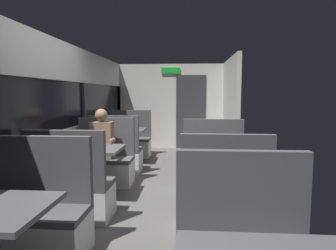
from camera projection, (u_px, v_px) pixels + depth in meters
name	position (u px, v px, depth m)	size (l,w,h in m)	color
ground_plane	(152.00, 203.00, 4.10)	(3.30, 9.20, 0.02)	#514F4C
carriage_window_panel_left	(47.00, 122.00, 4.08)	(0.09, 8.48, 2.30)	beige
carriage_end_bulkhead	(173.00, 107.00, 8.13)	(2.90, 0.11, 2.30)	beige
carriage_aisle_panel_right	(230.00, 109.00, 6.85)	(0.08, 2.40, 2.30)	beige
bench_near_window_facing_entry	(37.00, 221.00, 2.75)	(0.95, 0.50, 1.10)	silver
dining_table_mid_window	(90.00, 155.00, 4.20)	(0.90, 0.70, 0.74)	#9E9EA3
bench_mid_window_facing_end	(71.00, 192.00, 3.54)	(0.95, 0.50, 1.10)	silver
bench_mid_window_facing_entry	(104.00, 164.00, 4.93)	(0.95, 0.50, 1.10)	silver
dining_table_far_window	(124.00, 134.00, 6.38)	(0.90, 0.70, 0.74)	#9E9EA3
bench_far_window_facing_end	(116.00, 155.00, 5.72)	(0.95, 0.50, 1.10)	silver
bench_far_window_facing_entry	(131.00, 143.00, 7.11)	(0.95, 0.50, 1.10)	silver
dining_table_rear_aisle	(218.00, 160.00, 3.87)	(0.90, 0.70, 0.74)	#9E9EA3
bench_rear_aisle_facing_end	(224.00, 202.00, 3.21)	(0.95, 0.50, 1.10)	silver
bench_rear_aisle_facing_entry	(214.00, 169.00, 4.60)	(0.95, 0.50, 1.10)	silver
seated_passenger	(103.00, 153.00, 4.83)	(0.47, 0.55, 1.26)	#26262D
coffee_cup_primary	(103.00, 143.00, 4.32)	(0.07, 0.07, 0.09)	#26598C
coffee_cup_secondary	(206.00, 150.00, 3.78)	(0.07, 0.07, 0.09)	#26598C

